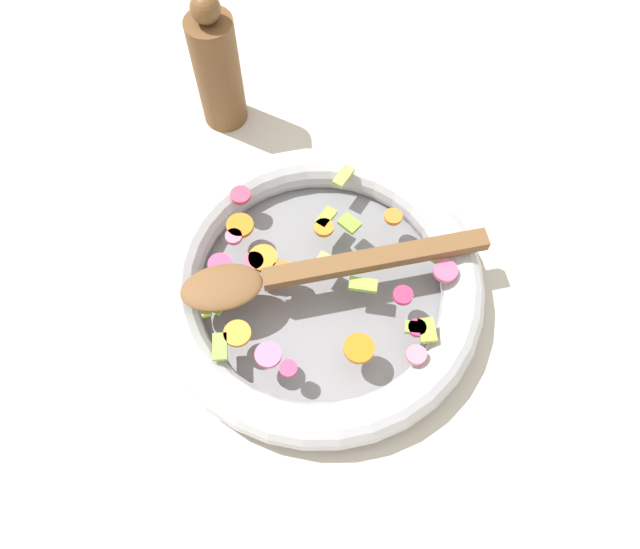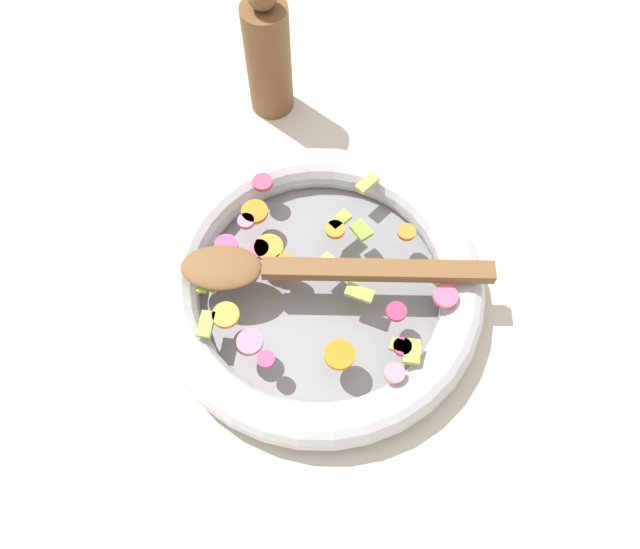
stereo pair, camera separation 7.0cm
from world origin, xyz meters
name	(u,v)px [view 2 (the right image)]	position (x,y,z in m)	size (l,w,h in m)	color
ground_plane	(320,293)	(0.00, 0.00, 0.00)	(4.00, 4.00, 0.00)	beige
skillet	(320,285)	(0.00, 0.00, 0.02)	(0.38, 0.38, 0.05)	slate
chopped_vegetables	(302,277)	(0.01, -0.02, 0.05)	(0.28, 0.28, 0.01)	orange
wooden_spoon	(304,269)	(0.01, -0.02, 0.06)	(0.20, 0.32, 0.01)	brown
pepper_mill	(268,56)	(-0.22, -0.20, 0.09)	(0.06, 0.06, 0.20)	brown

